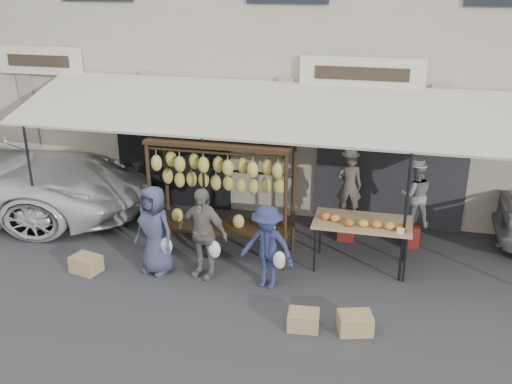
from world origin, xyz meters
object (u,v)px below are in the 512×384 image
crate_far (86,264)px  crate_near_a (303,320)px  vendor_right (415,195)px  customer_right (267,247)px  produce_table (362,224)px  vendor_left (349,186)px  customer_left (155,230)px  banana_rack (221,175)px  customer_mid (203,233)px  crate_near_b (355,323)px

crate_far → crate_near_a: bearing=-11.0°
vendor_right → customer_right: size_ratio=0.85×
produce_table → crate_near_a: (-0.67, -2.07, -0.74)m
vendor_left → customer_right: size_ratio=0.92×
customer_left → vendor_right: bearing=43.8°
banana_rack → crate_far: bearing=-150.3°
produce_table → vendor_left: size_ratio=1.27×
crate_near_a → customer_right: bearing=127.0°
vendor_left → customer_left: vendor_left is taller
customer_left → crate_far: customer_left is taller
produce_table → crate_far: (-4.70, -1.29, -0.73)m
vendor_right → customer_mid: 4.09m
crate_near_a → vendor_right: bearing=64.0°
produce_table → crate_near_b: (0.08, -1.98, -0.73)m
vendor_left → customer_right: 2.47m
vendor_left → vendor_right: bearing=172.5°
customer_mid → produce_table: bearing=32.4°
vendor_right → customer_left: 4.88m
produce_table → customer_mid: (-2.63, -0.90, -0.06)m
produce_table → customer_left: size_ratio=1.06×
produce_table → customer_left: customer_left is taller
customer_mid → crate_near_a: customer_mid is taller
vendor_left → customer_left: size_ratio=0.84×
banana_rack → crate_far: 2.86m
banana_rack → customer_left: (-0.93, -0.92, -0.77)m
customer_mid → vendor_right: bearing=43.7°
customer_left → customer_mid: 0.85m
banana_rack → customer_left: 1.52m
crate_near_b → crate_far: 4.83m
vendor_left → crate_far: bearing=21.5°
customer_left → crate_far: size_ratio=3.26×
vendor_right → crate_far: vendor_right is taller
vendor_left → crate_far: vendor_left is taller
vendor_right → customer_left: (-4.38, -2.13, -0.25)m
produce_table → crate_near_b: bearing=-87.7°
crate_near_a → produce_table: bearing=72.0°
customer_right → crate_far: bearing=-164.0°
customer_left → crate_far: 1.42m
vendor_left → customer_mid: 3.09m
crate_far → vendor_right: bearing=23.6°
banana_rack → vendor_left: bearing=28.8°
produce_table → customer_left: (-3.48, -0.98, -0.07)m
produce_table → crate_far: 4.93m
crate_far → crate_near_b: bearing=-8.2°
banana_rack → crate_near_b: (2.63, -1.92, -1.43)m
vendor_right → customer_left: size_ratio=0.78×
customer_right → crate_far: customer_right is taller
customer_mid → customer_left: bearing=-161.7°
customer_mid → crate_near_a: size_ratio=3.54×
customer_left → customer_right: size_ratio=1.10×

